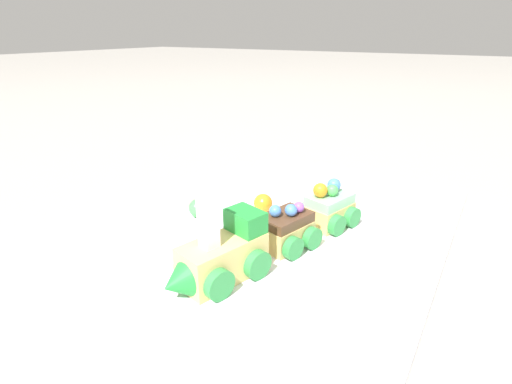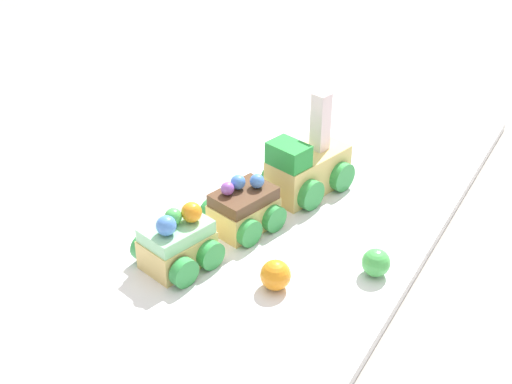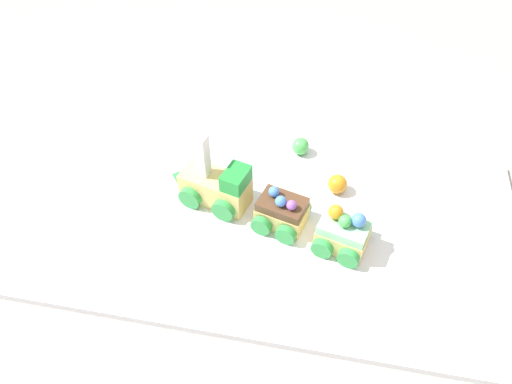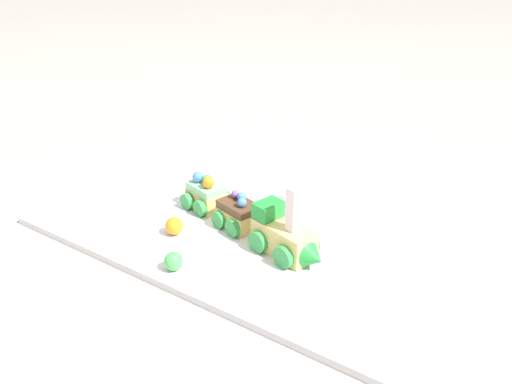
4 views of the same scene
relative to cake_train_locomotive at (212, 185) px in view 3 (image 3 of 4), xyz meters
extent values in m
plane|color=gray|center=(-0.08, 0.03, -0.04)|extent=(10.00, 10.00, 0.00)
cube|color=white|center=(-0.08, 0.03, -0.03)|extent=(0.73, 0.37, 0.01)
cube|color=#E5C675|center=(-0.01, 0.00, -0.01)|extent=(0.11, 0.07, 0.05)
cube|color=green|center=(-0.04, 0.01, 0.03)|extent=(0.04, 0.05, 0.03)
cone|color=green|center=(0.05, -0.01, -0.01)|extent=(0.04, 0.05, 0.04)
cube|color=white|center=(0.01, 0.00, 0.03)|extent=(0.02, 0.02, 0.02)
cube|color=white|center=(0.01, 0.00, 0.04)|extent=(0.02, 0.02, 0.02)
cube|color=white|center=(0.01, 0.00, 0.06)|extent=(0.02, 0.02, 0.02)
cube|color=white|center=(0.01, 0.00, 0.08)|extent=(0.02, 0.02, 0.02)
cylinder|color=green|center=(0.01, -0.03, -0.01)|extent=(0.04, 0.02, 0.03)
cylinder|color=green|center=(0.03, 0.02, -0.01)|extent=(0.04, 0.02, 0.03)
cylinder|color=green|center=(-0.04, -0.02, -0.01)|extent=(0.04, 0.02, 0.03)
cylinder|color=green|center=(-0.02, 0.04, -0.01)|extent=(0.04, 0.02, 0.03)
cube|color=#E5C675|center=(-0.11, 0.03, -0.01)|extent=(0.08, 0.06, 0.03)
cube|color=brown|center=(-0.11, 0.03, 0.01)|extent=(0.07, 0.06, 0.01)
sphere|color=#9956C6|center=(-0.12, 0.04, 0.02)|extent=(0.02, 0.02, 0.01)
sphere|color=#4C84E0|center=(-0.11, 0.03, 0.02)|extent=(0.02, 0.02, 0.02)
sphere|color=#4C84E0|center=(-0.09, 0.02, 0.02)|extent=(0.02, 0.02, 0.02)
cylinder|color=green|center=(-0.10, 0.00, -0.01)|extent=(0.03, 0.02, 0.03)
cylinder|color=green|center=(-0.08, 0.05, -0.01)|extent=(0.03, 0.02, 0.03)
cylinder|color=green|center=(-0.13, 0.01, -0.01)|extent=(0.03, 0.02, 0.03)
cylinder|color=green|center=(-0.12, 0.06, -0.01)|extent=(0.03, 0.02, 0.03)
cube|color=#E5C675|center=(-0.19, 0.05, -0.01)|extent=(0.08, 0.06, 0.03)
cube|color=#93DBA3|center=(-0.19, 0.05, 0.01)|extent=(0.07, 0.06, 0.01)
sphere|color=#4C84E0|center=(-0.21, 0.05, 0.03)|extent=(0.02, 0.02, 0.02)
sphere|color=#4CBC56|center=(-0.19, 0.05, 0.03)|extent=(0.02, 0.02, 0.02)
sphere|color=orange|center=(-0.18, 0.04, 0.03)|extent=(0.02, 0.02, 0.02)
cylinder|color=green|center=(-0.18, 0.02, -0.01)|extent=(0.03, 0.02, 0.03)
cylinder|color=green|center=(-0.17, 0.07, -0.01)|extent=(0.03, 0.02, 0.03)
cylinder|color=green|center=(-0.22, 0.03, -0.01)|extent=(0.03, 0.02, 0.03)
cylinder|color=green|center=(-0.21, 0.08, -0.01)|extent=(0.03, 0.02, 0.03)
sphere|color=#4CBC56|center=(-0.12, -0.12, -0.01)|extent=(0.03, 0.03, 0.03)
sphere|color=orange|center=(-0.18, -0.05, -0.01)|extent=(0.03, 0.03, 0.03)
camera|label=1|loc=(0.30, 0.24, 0.23)|focal=28.00mm
camera|label=2|loc=(-0.65, -0.29, 0.40)|focal=50.00mm
camera|label=3|loc=(-0.16, 0.48, 0.52)|focal=35.00mm
camera|label=4|loc=(0.31, -0.56, 0.40)|focal=35.00mm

